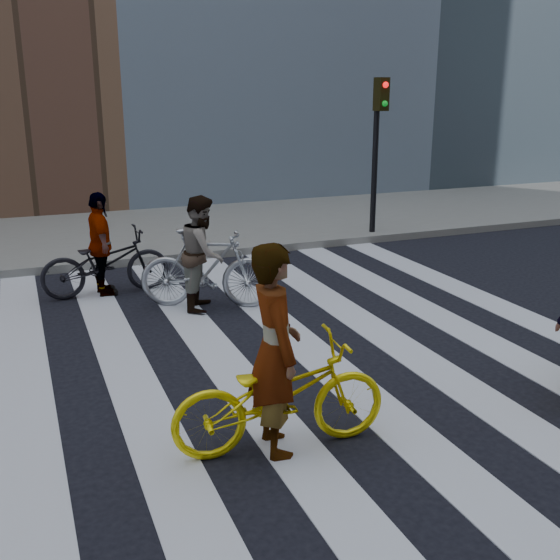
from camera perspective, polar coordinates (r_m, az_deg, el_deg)
ground at (r=7.80m, az=-0.53°, el=-7.19°), size 100.00×100.00×0.00m
sidewalk_far at (r=14.71m, az=-11.33°, el=4.11°), size 100.00×5.00×0.15m
zebra_crosswalk at (r=7.80m, az=-0.53°, el=-7.15°), size 8.25×10.00×0.01m
traffic_signal at (r=13.90m, az=8.53°, el=12.74°), size 0.22×0.42×3.33m
bike_yellow_left at (r=5.86m, az=0.01°, el=-10.03°), size 2.00×0.85×1.02m
bike_silver_mid at (r=9.60m, az=-6.41°, el=1.00°), size 2.02×1.33×1.18m
bike_dark_rear at (r=10.51m, az=-14.96°, el=1.48°), size 1.99×0.77×1.03m
rider_left at (r=5.66m, az=-0.46°, el=-6.12°), size 0.52×0.73×1.90m
rider_mid at (r=9.52m, az=-6.74°, el=2.37°), size 0.91×1.00×1.66m
rider_rear at (r=10.44m, az=-15.35°, el=3.00°), size 0.43×0.96×1.62m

